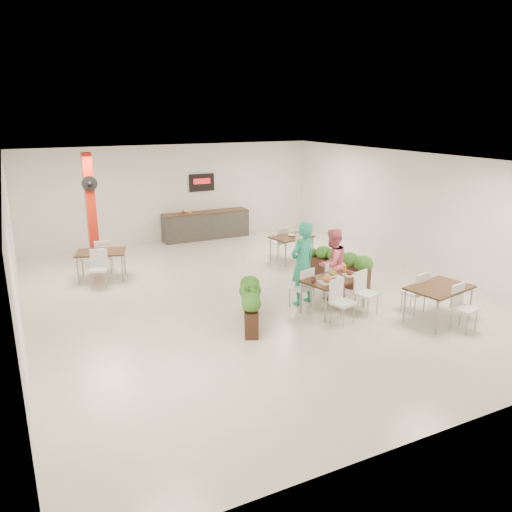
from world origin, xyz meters
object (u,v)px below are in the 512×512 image
Objects in this scene: planter_right at (336,265)px; side_table_b at (292,240)px; main_table at (333,283)px; red_column at (91,211)px; diner_woman at (332,264)px; service_counter at (206,225)px; diner_man at (303,264)px; side_table_c at (439,292)px; planter_left at (251,302)px; side_table_a at (101,256)px.

planter_right reaches higher than side_table_b.
red_column is at bearing 127.23° from main_table.
side_table_b is at bearing 73.45° from main_table.
diner_woman is at bearing -114.15° from side_table_b.
service_counter is 6.73m from diner_man.
side_table_c is at bearing 105.73° from diner_woman.
side_table_a is at bearing 117.50° from planter_left.
diner_man reaches higher than side_table_a.
diner_man reaches higher than side_table_c.
planter_left is (-1.54, -0.51, -0.47)m from diner_man.
diner_man is 3.39m from side_table_b.
diner_woman is 2.44m from side_table_c.
side_table_b is at bearing -18.94° from red_column.
planter_left is at bearing -2.74° from diner_woman.
diner_man is 1.14× the size of diner_woman.
main_table and side_table_c have the same top height.
diner_woman reaches higher than planter_right.
main_table is at bearing 43.19° from diner_woman.
planter_right is at bearing -145.41° from diner_woman.
diner_man is at bearing -151.59° from planter_right.
side_table_c is at bearing -49.95° from red_column.
main_table is at bearing -126.81° from planter_right.
service_counter reaches higher than side_table_a.
planter_right is 1.09× the size of side_table_b.
side_table_b is at bearing 8.18° from side_table_a.
red_column is 1.45m from side_table_a.
side_table_a is (0.00, -1.04, -1.01)m from red_column.
planter_right is 1.09× the size of side_table_c.
main_table is 1.13× the size of side_table_c.
service_counter is 4.94m from side_table_a.
diner_woman is 1.00× the size of side_table_a.
side_table_b is at bearing -131.11° from diner_man.
planter_left is (-1.93, 0.15, -0.15)m from main_table.
side_table_a is (-2.24, 4.31, 0.15)m from planter_left.
main_table is at bearing -4.45° from planter_left.
service_counter reaches higher than diner_woman.
service_counter is at bearing 97.79° from side_table_b.
red_column is 6.98m from main_table.
red_column is 1.70× the size of main_table.
side_table_a is (-4.18, 4.46, -0.00)m from main_table.
red_column is at bearing -66.94° from diner_man.
planter_right is at bearing -13.17° from side_table_a.
side_table_c is at bearing -79.12° from planter_right.
red_column is 1.76× the size of planter_right.
side_table_a is at bearing -54.63° from diner_woman.
side_table_b is at bearing 84.96° from side_table_c.
red_column is 1.68× the size of diner_man.
planter_left is (2.24, -5.35, -1.16)m from red_column.
service_counter is at bearing 76.34° from planter_left.
diner_woman is 0.92× the size of planter_right.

